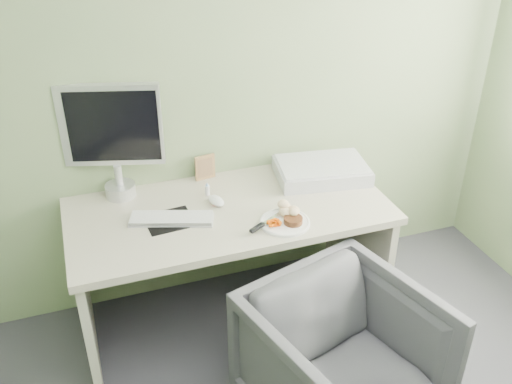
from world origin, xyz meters
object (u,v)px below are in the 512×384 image
object	(u,v)px
desk_chair	(343,363)
scanner	(322,171)
monitor	(113,135)
plate	(285,223)
desk	(230,238)

from	to	relation	value
desk_chair	scanner	bearing A→B (deg)	56.16
desk_chair	monitor	bearing A→B (deg)	108.71
scanner	monitor	xyz separation A→B (m)	(-1.07, 0.18, 0.30)
plate	desk_chair	world-z (taller)	plate
scanner	desk_chair	bearing A→B (deg)	-98.86
desk	monitor	world-z (taller)	monitor
plate	desk_chair	bearing A→B (deg)	-83.56
scanner	desk	bearing A→B (deg)	-157.55
plate	monitor	world-z (taller)	monitor
desk	plate	distance (m)	0.36
plate	scanner	size ratio (longest dim) A/B	0.50
plate	monitor	size ratio (longest dim) A/B	0.41
desk_chair	desk	bearing A→B (deg)	93.06
scanner	monitor	bearing A→B (deg)	179.31
desk	monitor	distance (m)	0.78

